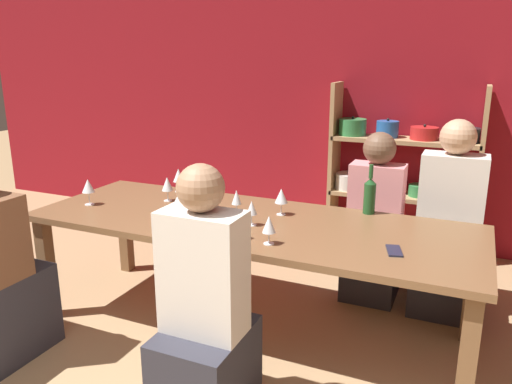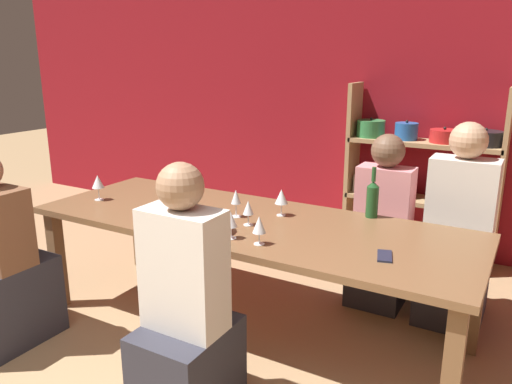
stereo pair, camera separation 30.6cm
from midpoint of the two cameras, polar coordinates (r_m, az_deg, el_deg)
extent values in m
cube|color=maroon|center=(4.61, 15.36, 10.66)|extent=(8.80, 0.06, 2.70)
cube|color=tan|center=(4.53, 12.82, 2.82)|extent=(0.04, 0.30, 1.46)
cube|color=tan|center=(4.35, 28.05, 0.86)|extent=(0.04, 0.30, 1.46)
cube|color=tan|center=(4.61, 19.47, -6.77)|extent=(1.20, 0.30, 0.04)
cylinder|color=silver|center=(4.66, 14.13, -4.89)|extent=(0.16, 0.16, 0.14)
sphere|color=black|center=(4.64, 14.20, -3.93)|extent=(0.02, 0.02, 0.02)
cylinder|color=gold|center=(4.61, 17.71, -5.74)|extent=(0.22, 0.22, 0.09)
sphere|color=black|center=(4.59, 17.76, -5.06)|extent=(0.02, 0.02, 0.02)
cylinder|color=#338447|center=(4.56, 21.40, -6.18)|extent=(0.17, 0.17, 0.11)
sphere|color=black|center=(4.54, 21.49, -5.39)|extent=(0.02, 0.02, 0.02)
cylinder|color=red|center=(4.54, 25.15, -6.77)|extent=(0.25, 0.25, 0.10)
sphere|color=black|center=(4.52, 25.24, -6.02)|extent=(0.02, 0.02, 0.02)
cube|color=tan|center=(4.46, 20.02, -0.94)|extent=(1.20, 0.30, 0.04)
cylinder|color=silver|center=(4.52, 14.53, 0.89)|extent=(0.25, 0.25, 0.14)
sphere|color=black|center=(4.50, 14.60, 1.89)|extent=(0.02, 0.02, 0.02)
cylinder|color=red|center=(4.46, 18.23, 0.38)|extent=(0.25, 0.25, 0.14)
sphere|color=black|center=(4.44, 18.32, 1.38)|extent=(0.02, 0.02, 0.02)
cylinder|color=#338447|center=(4.42, 22.00, -0.37)|extent=(0.18, 0.18, 0.10)
sphere|color=black|center=(4.40, 22.08, 0.39)|extent=(0.02, 0.02, 0.02)
cube|color=tan|center=(4.35, 20.60, 5.23)|extent=(1.20, 0.30, 0.04)
cylinder|color=#338447|center=(4.43, 14.95, 7.01)|extent=(0.24, 0.24, 0.14)
sphere|color=black|center=(4.42, 15.02, 8.07)|extent=(0.02, 0.02, 0.02)
cylinder|color=#235BAD|center=(4.37, 18.76, 6.58)|extent=(0.19, 0.19, 0.14)
sphere|color=black|center=(4.35, 18.85, 7.63)|extent=(0.02, 0.02, 0.02)
cylinder|color=red|center=(4.32, 22.65, 5.90)|extent=(0.23, 0.23, 0.10)
sphere|color=black|center=(4.31, 22.74, 6.73)|extent=(0.02, 0.02, 0.02)
cylinder|color=black|center=(4.29, 26.62, 5.48)|extent=(0.25, 0.25, 0.12)
sphere|color=black|center=(4.28, 26.73, 6.40)|extent=(0.02, 0.02, 0.02)
cube|color=brown|center=(3.03, 1.96, -3.58)|extent=(2.71, 0.97, 0.04)
cube|color=brown|center=(3.63, -19.55, -7.32)|extent=(0.08, 0.08, 0.68)
cube|color=brown|center=(2.52, 24.97, -18.45)|extent=(0.08, 0.08, 0.68)
cube|color=brown|center=(4.15, -11.17, -3.83)|extent=(0.08, 0.08, 0.68)
cube|color=brown|center=(3.23, 26.40, -10.93)|extent=(0.08, 0.08, 0.68)
cylinder|color=#B7BABC|center=(2.80, -2.56, -3.79)|extent=(0.23, 0.23, 0.09)
torus|color=#B7BABC|center=(2.79, -2.57, -2.98)|extent=(0.24, 0.24, 0.01)
cylinder|color=#1E4C23|center=(3.16, 15.87, -1.14)|extent=(0.07, 0.07, 0.19)
cone|color=#1E4C23|center=(3.13, 16.02, 0.84)|extent=(0.07, 0.07, 0.03)
cylinder|color=#1E4C23|center=(3.12, 16.10, 1.93)|extent=(0.03, 0.03, 0.09)
cylinder|color=white|center=(3.70, -5.39, 0.26)|extent=(0.06, 0.06, 0.00)
cylinder|color=white|center=(3.70, -5.40, 0.83)|extent=(0.01, 0.01, 0.07)
cone|color=white|center=(3.68, -5.44, 2.11)|extent=(0.08, 0.08, 0.10)
cylinder|color=white|center=(3.18, -5.69, -2.29)|extent=(0.07, 0.07, 0.00)
cylinder|color=white|center=(3.17, -5.71, -1.66)|extent=(0.01, 0.01, 0.07)
cone|color=white|center=(3.15, -5.75, -0.37)|extent=(0.08, 0.08, 0.08)
cylinder|color=maroon|center=(3.15, -5.74, -0.72)|extent=(0.04, 0.04, 0.03)
cylinder|color=white|center=(3.07, 0.56, -2.87)|extent=(0.07, 0.07, 0.00)
cylinder|color=white|center=(3.06, 0.57, -2.10)|extent=(0.01, 0.01, 0.08)
cone|color=white|center=(3.03, 0.57, -0.56)|extent=(0.06, 0.06, 0.09)
cylinder|color=maroon|center=(3.04, 0.57, -0.97)|extent=(0.03, 0.03, 0.04)
cylinder|color=white|center=(2.71, 0.36, -5.34)|extent=(0.06, 0.06, 0.00)
cylinder|color=white|center=(2.70, 0.37, -4.67)|extent=(0.01, 0.01, 0.06)
cone|color=white|center=(2.68, 0.37, -3.18)|extent=(0.07, 0.07, 0.08)
cylinder|color=beige|center=(2.69, 0.37, -3.61)|extent=(0.04, 0.04, 0.03)
cylinder|color=white|center=(3.55, -15.15, -0.88)|extent=(0.06, 0.06, 0.00)
cylinder|color=white|center=(3.54, -15.20, -0.21)|extent=(0.01, 0.01, 0.08)
cone|color=white|center=(3.52, -15.29, 1.14)|extent=(0.08, 0.08, 0.09)
cylinder|color=white|center=(3.49, -6.81, -0.74)|extent=(0.06, 0.06, 0.00)
cylinder|color=white|center=(3.48, -6.83, -0.16)|extent=(0.01, 0.01, 0.07)
cone|color=white|center=(3.46, -6.87, 1.16)|extent=(0.08, 0.08, 0.09)
cylinder|color=maroon|center=(3.46, -6.86, 0.77)|extent=(0.04, 0.04, 0.04)
cylinder|color=white|center=(2.64, 3.70, -6.00)|extent=(0.06, 0.06, 0.00)
cylinder|color=white|center=(2.63, 3.71, -5.34)|extent=(0.01, 0.01, 0.06)
cone|color=white|center=(2.60, 3.74, -3.77)|extent=(0.07, 0.07, 0.09)
cylinder|color=beige|center=(2.61, 3.73, -4.26)|extent=(0.04, 0.04, 0.04)
cylinder|color=white|center=(3.11, 5.72, -2.70)|extent=(0.06, 0.06, 0.00)
cylinder|color=white|center=(3.10, 5.74, -2.01)|extent=(0.01, 0.01, 0.07)
cone|color=white|center=(3.07, 5.78, -0.55)|extent=(0.08, 0.08, 0.09)
cylinder|color=white|center=(2.92, 2.12, -3.82)|extent=(0.06, 0.06, 0.00)
cylinder|color=white|center=(2.91, 2.12, -3.19)|extent=(0.01, 0.01, 0.06)
cone|color=white|center=(2.89, 2.14, -1.82)|extent=(0.06, 0.06, 0.08)
cylinder|color=maroon|center=(2.90, 2.13, -2.21)|extent=(0.04, 0.04, 0.03)
cube|color=#1E2338|center=(2.59, 17.82, -7.05)|extent=(0.11, 0.16, 0.01)
cube|color=#2D2D38|center=(2.55, -4.21, -19.57)|extent=(0.38, 0.47, 0.45)
cube|color=silver|center=(2.29, -4.46, -8.97)|extent=(0.38, 0.21, 0.58)
sphere|color=#9E7556|center=(2.16, -4.67, 0.61)|extent=(0.21, 0.21, 0.21)
cube|color=#2D2D38|center=(3.70, 16.28, -8.88)|extent=(0.37, 0.46, 0.40)
cube|color=pink|center=(3.54, 16.86, -1.72)|extent=(0.37, 0.20, 0.56)
sphere|color=brown|center=(3.45, 17.36, 4.51)|extent=(0.22, 0.22, 0.22)
cube|color=#2D2D38|center=(3.36, -24.58, -11.43)|extent=(0.44, 0.55, 0.50)
cube|color=#2D2D38|center=(3.62, 23.86, -9.54)|extent=(0.40, 0.51, 0.48)
cube|color=silver|center=(3.44, 24.82, -1.37)|extent=(0.40, 0.22, 0.59)
sphere|color=tan|center=(3.35, 25.59, 5.33)|extent=(0.23, 0.23, 0.23)
camera|label=1|loc=(0.15, -87.14, 0.78)|focal=35.00mm
camera|label=2|loc=(0.15, 92.86, -0.78)|focal=35.00mm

